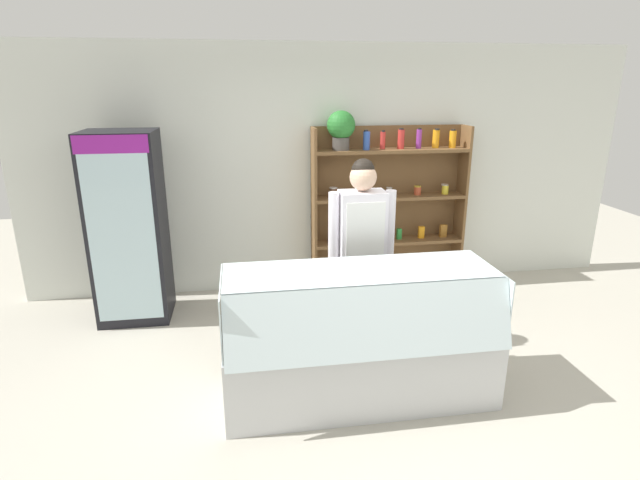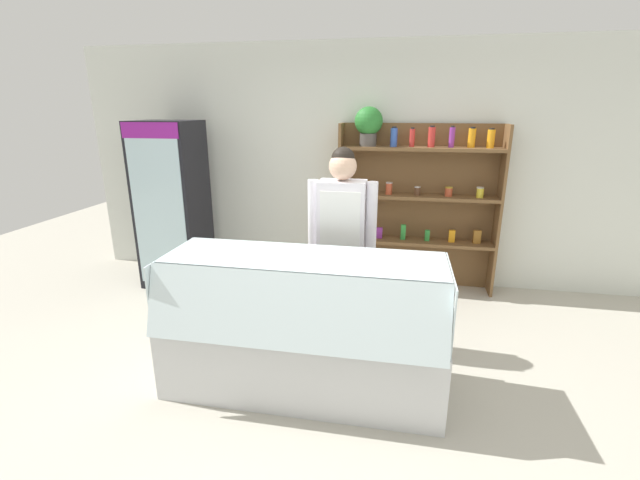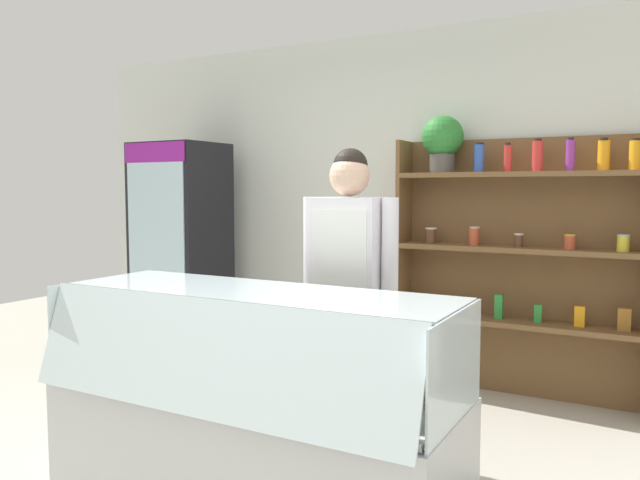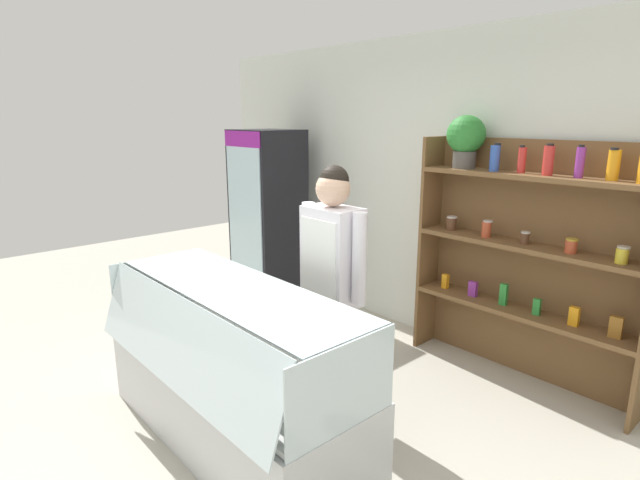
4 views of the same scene
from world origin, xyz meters
name	(u,v)px [view 4 (image 4 of 4)]	position (x,y,z in m)	size (l,w,h in m)	color
ground_plane	(252,454)	(0.00, 0.00, 0.00)	(12.00, 12.00, 0.00)	#B7B2A3
back_wall	(473,196)	(0.00, 2.29, 1.35)	(6.80, 0.10, 2.70)	silver
drinks_fridge	(268,217)	(-2.13, 1.70, 0.93)	(0.67, 0.61, 1.87)	black
shelving_unit	(518,234)	(0.52, 2.10, 1.14)	(1.74, 0.30, 2.01)	brown
deli_display_case	(232,393)	(-0.22, 0.01, 0.31)	(1.99, 0.80, 1.01)	silver
shop_clerk	(332,271)	(-0.04, 0.70, 1.01)	(0.57, 0.25, 1.71)	#2D2D38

